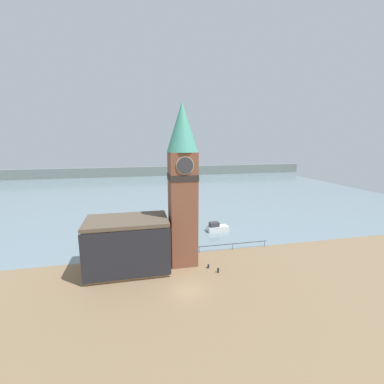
% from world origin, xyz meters
% --- Properties ---
extents(ground_plane, '(160.00, 160.00, 0.00)m').
position_xyz_m(ground_plane, '(0.00, 0.00, 0.00)').
color(ground_plane, '#846B4C').
extents(water, '(160.00, 120.00, 0.00)m').
position_xyz_m(water, '(0.00, 70.72, -0.00)').
color(water, gray).
rests_on(water, ground_plane).
extents(far_shoreline, '(180.00, 3.00, 5.00)m').
position_xyz_m(far_shoreline, '(0.00, 110.72, 2.50)').
color(far_shoreline, slate).
rests_on(far_shoreline, water).
extents(pier_railing, '(12.70, 0.08, 1.09)m').
position_xyz_m(pier_railing, '(10.28, 10.47, 0.97)').
color(pier_railing, '#232328').
rests_on(pier_railing, ground_plane).
extents(clock_tower, '(4.50, 4.50, 23.98)m').
position_xyz_m(clock_tower, '(0.98, 7.69, 12.76)').
color(clock_tower, brown).
rests_on(clock_tower, ground_plane).
extents(pier_building, '(11.57, 7.09, 7.76)m').
position_xyz_m(pier_building, '(-7.24, 6.99, 3.90)').
color(pier_building, '#9E754C').
rests_on(pier_building, ground_plane).
extents(boat_near, '(4.53, 2.30, 1.98)m').
position_xyz_m(boat_near, '(10.47, 20.04, 0.74)').
color(boat_near, silver).
rests_on(boat_near, water).
extents(mooring_bollard_near, '(0.29, 0.29, 0.61)m').
position_xyz_m(mooring_bollard_near, '(4.29, 4.99, 0.33)').
color(mooring_bollard_near, black).
rests_on(mooring_bollard_near, ground_plane).
extents(mooring_bollard_far, '(0.29, 0.29, 0.73)m').
position_xyz_m(mooring_bollard_far, '(5.30, 3.42, 0.40)').
color(mooring_bollard_far, black).
rests_on(mooring_bollard_far, ground_plane).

